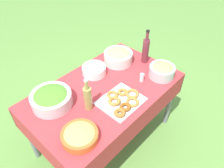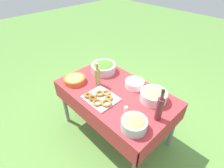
# 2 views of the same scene
# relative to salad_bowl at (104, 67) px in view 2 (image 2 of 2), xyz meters

# --- Properties ---
(ground_plane) EXTENTS (14.00, 14.00, 0.00)m
(ground_plane) POSITION_rel_salad_bowl_xyz_m (-0.42, 0.19, -0.81)
(ground_plane) COLOR #609342
(picnic_table) EXTENTS (1.41, 0.85, 0.74)m
(picnic_table) POSITION_rel_salad_bowl_xyz_m (-0.42, 0.19, -0.17)
(picnic_table) COLOR #B73338
(picnic_table) RESTS_ON ground_plane
(salad_bowl) EXTENTS (0.34, 0.34, 0.13)m
(salad_bowl) POSITION_rel_salad_bowl_xyz_m (0.00, 0.00, 0.00)
(salad_bowl) COLOR silver
(salad_bowl) RESTS_ON picnic_table
(pasta_bowl) EXTENTS (0.29, 0.29, 0.14)m
(pasta_bowl) POSITION_rel_salad_bowl_xyz_m (-0.82, 0.00, 0.00)
(pasta_bowl) COLOR silver
(pasta_bowl) RESTS_ON picnic_table
(donut_platter) EXTENTS (0.38, 0.32, 0.05)m
(donut_platter) POSITION_rel_salad_bowl_xyz_m (-0.41, 0.41, -0.05)
(donut_platter) COLOR silver
(donut_platter) RESTS_ON picnic_table
(plate_stack) EXTENTS (0.23, 0.23, 0.08)m
(plate_stack) POSITION_rel_salad_bowl_xyz_m (-0.52, -0.04, -0.03)
(plate_stack) COLOR white
(plate_stack) RESTS_ON picnic_table
(olive_oil_bottle) EXTENTS (0.07, 0.07, 0.30)m
(olive_oil_bottle) POSITION_rel_salad_bowl_xyz_m (-0.18, 0.25, 0.05)
(olive_oil_bottle) COLOR #998E4C
(olive_oil_bottle) RESTS_ON picnic_table
(wine_bottle) EXTENTS (0.07, 0.07, 0.36)m
(wine_bottle) POSITION_rel_salad_bowl_xyz_m (-1.02, 0.20, 0.07)
(wine_bottle) COLOR maroon
(wine_bottle) RESTS_ON picnic_table
(bread_bowl) EXTENTS (0.24, 0.24, 0.13)m
(bread_bowl) POSITION_rel_salad_bowl_xyz_m (-0.93, 0.46, -0.00)
(bread_bowl) COLOR #B2B7BC
(bread_bowl) RESTS_ON picnic_table
(fruit_bowl) EXTENTS (0.27, 0.27, 0.08)m
(fruit_bowl) POSITION_rel_salad_bowl_xyz_m (0.07, 0.43, -0.03)
(fruit_bowl) COLOR #E05B28
(fruit_bowl) RESTS_ON picnic_table
(salt_shaker) EXTENTS (0.04, 0.04, 0.08)m
(salt_shaker) POSITION_rel_salad_bowl_xyz_m (-0.75, 0.36, -0.03)
(salt_shaker) COLOR white
(salt_shaker) RESTS_ON picnic_table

